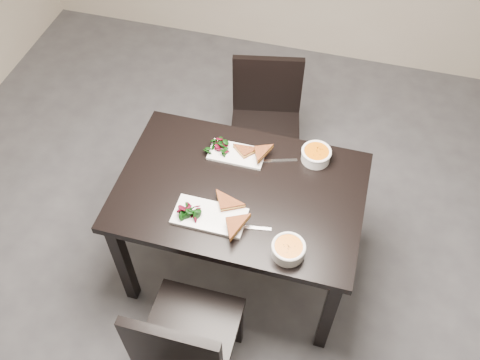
{
  "coord_description": "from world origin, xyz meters",
  "views": [
    {
      "loc": [
        0.17,
        -1.11,
        2.75
      ],
      "look_at": [
        -0.24,
        0.37,
        0.82
      ],
      "focal_mm": 38.88,
      "sensor_mm": 36.0,
      "label": 1
    }
  ],
  "objects": [
    {
      "name": "ground",
      "position": [
        0.0,
        0.0,
        0.0
      ],
      "size": [
        5.0,
        5.0,
        0.0
      ],
      "primitive_type": "plane",
      "color": "#47474C",
      "rests_on": "ground"
    },
    {
      "name": "room_shell",
      "position": [
        0.0,
        0.0,
        1.83
      ],
      "size": [
        5.02,
        5.02,
        2.81
      ],
      "color": "beige",
      "rests_on": "ground"
    },
    {
      "name": "table",
      "position": [
        -0.24,
        0.37,
        0.65
      ],
      "size": [
        1.2,
        0.8,
        0.75
      ],
      "color": "black",
      "rests_on": "ground"
    },
    {
      "name": "chair_near",
      "position": [
        -0.3,
        -0.33,
        0.48
      ],
      "size": [
        0.42,
        0.42,
        0.85
      ],
      "rotation": [
        0.0,
        0.0,
        0.01
      ],
      "color": "black",
      "rests_on": "ground"
    },
    {
      "name": "chair_far",
      "position": [
        -0.28,
        1.15,
        0.48
      ],
      "size": [
        0.5,
        0.5,
        0.85
      ],
      "rotation": [
        0.0,
        0.0,
        0.2
      ],
      "color": "black",
      "rests_on": "ground"
    },
    {
      "name": "plate_near",
      "position": [
        -0.33,
        0.17,
        0.76
      ],
      "size": [
        0.34,
        0.17,
        0.02
      ],
      "primitive_type": "cube",
      "color": "white",
      "rests_on": "table"
    },
    {
      "name": "sandwich_near",
      "position": [
        -0.26,
        0.19,
        0.79
      ],
      "size": [
        0.21,
        0.19,
        0.05
      ],
      "primitive_type": null,
      "rotation": [
        0.0,
        0.0,
        0.48
      ],
      "color": "brown",
      "rests_on": "plate_near"
    },
    {
      "name": "salad_near",
      "position": [
        -0.43,
        0.17,
        0.79
      ],
      "size": [
        0.11,
        0.09,
        0.05
      ],
      "primitive_type": null,
      "color": "black",
      "rests_on": "plate_near"
    },
    {
      "name": "soup_bowl_near",
      "position": [
        0.06,
        0.08,
        0.79
      ],
      "size": [
        0.15,
        0.15,
        0.07
      ],
      "color": "white",
      "rests_on": "table"
    },
    {
      "name": "cutlery_near",
      "position": [
        -0.13,
        0.17,
        0.75
      ],
      "size": [
        0.18,
        0.05,
        0.0
      ],
      "primitive_type": "cube",
      "rotation": [
        0.0,
        0.0,
        0.16
      ],
      "color": "silver",
      "rests_on": "table"
    },
    {
      "name": "plate_far",
      "position": [
        -0.31,
        0.58,
        0.76
      ],
      "size": [
        0.28,
        0.14,
        0.01
      ],
      "primitive_type": "cube",
      "color": "white",
      "rests_on": "table"
    },
    {
      "name": "sandwich_far",
      "position": [
        -0.25,
        0.56,
        0.79
      ],
      "size": [
        0.17,
        0.18,
        0.05
      ],
      "primitive_type": null,
      "rotation": [
        0.0,
        0.0,
        0.86
      ],
      "color": "brown",
      "rests_on": "plate_far"
    },
    {
      "name": "salad_far",
      "position": [
        -0.41,
        0.58,
        0.78
      ],
      "size": [
        0.09,
        0.08,
        0.04
      ],
      "primitive_type": null,
      "color": "black",
      "rests_on": "plate_far"
    },
    {
      "name": "soup_bowl_far",
      "position": [
        0.08,
        0.66,
        0.79
      ],
      "size": [
        0.15,
        0.15,
        0.07
      ],
      "color": "white",
      "rests_on": "table"
    },
    {
      "name": "cutlery_far",
      "position": [
        -0.09,
        0.6,
        0.75
      ],
      "size": [
        0.18,
        0.07,
        0.0
      ],
      "primitive_type": "cube",
      "rotation": [
        0.0,
        0.0,
        0.31
      ],
      "color": "silver",
      "rests_on": "table"
    }
  ]
}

